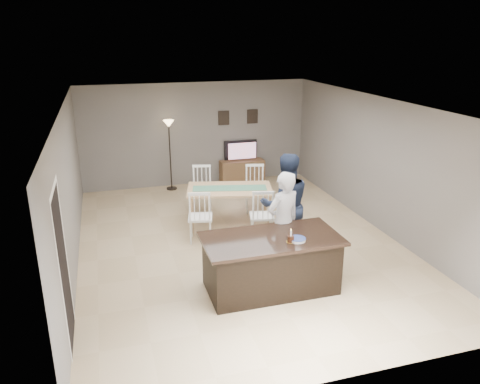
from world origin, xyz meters
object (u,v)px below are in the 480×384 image
object	(u,v)px
woman	(283,222)
plate_stack	(297,239)
birthday_cake	(291,239)
man	(285,205)
tv_console	(242,171)
floor_lamp	(169,136)
kitchen_island	(271,263)
dining_table	(230,195)
television	(241,150)

from	to	relation	value
woman	plate_stack	size ratio (longest dim) A/B	6.67
birthday_cake	man	bearing A→B (deg)	71.45
tv_console	floor_lamp	world-z (taller)	floor_lamp
kitchen_island	tv_console	size ratio (longest dim) A/B	1.79
kitchen_island	plate_stack	world-z (taller)	plate_stack
tv_console	dining_table	bearing A→B (deg)	-111.59
man	plate_stack	bearing A→B (deg)	82.26
man	plate_stack	xyz separation A→B (m)	(-0.35, -1.38, -0.03)
television	plate_stack	bearing A→B (deg)	81.62
floor_lamp	television	bearing A→B (deg)	4.83
television	woman	distance (m)	5.15
television	plate_stack	size ratio (longest dim) A/B	3.45
tv_console	floor_lamp	bearing A→B (deg)	-177.20
woman	man	size ratio (longest dim) A/B	0.93
plate_stack	dining_table	xyz separation A→B (m)	(-0.26, 2.95, -0.24)
tv_console	woman	xyz separation A→B (m)	(-0.79, -5.02, 0.58)
tv_console	dining_table	xyz separation A→B (m)	(-1.13, -2.85, 0.38)
birthday_cake	floor_lamp	size ratio (longest dim) A/B	0.12
dining_table	floor_lamp	distance (m)	2.97
birthday_cake	plate_stack	size ratio (longest dim) A/B	0.80
birthday_cake	floor_lamp	world-z (taller)	floor_lamp
tv_console	television	xyz separation A→B (m)	(0.00, 0.07, 0.56)
woman	man	distance (m)	0.66
kitchen_island	woman	size ratio (longest dim) A/B	1.22
man	dining_table	distance (m)	1.71
television	dining_table	distance (m)	3.14
tv_console	birthday_cake	bearing A→B (deg)	-99.56
kitchen_island	woman	world-z (taller)	woman
plate_stack	floor_lamp	world-z (taller)	floor_lamp
man	dining_table	bearing A→B (deg)	-62.00
floor_lamp	tv_console	bearing A→B (deg)	2.80
television	man	bearing A→B (deg)	83.49
tv_console	kitchen_island	bearing A→B (deg)	-102.16
kitchen_island	floor_lamp	bearing A→B (deg)	97.91
kitchen_island	woman	xyz separation A→B (m)	(0.41, 0.55, 0.43)
man	birthday_cake	distance (m)	1.47
floor_lamp	birthday_cake	bearing A→B (deg)	-80.25
kitchen_island	tv_console	distance (m)	5.70
tv_console	plate_stack	bearing A→B (deg)	-98.48
birthday_cake	plate_stack	bearing A→B (deg)	6.79
kitchen_island	man	bearing A→B (deg)	59.11
television	dining_table	world-z (taller)	television
dining_table	floor_lamp	size ratio (longest dim) A/B	1.27
dining_table	tv_console	bearing A→B (deg)	81.77
plate_stack	floor_lamp	xyz separation A→B (m)	(-1.10, 5.70, 0.49)
tv_console	floor_lamp	distance (m)	2.26
tv_console	man	bearing A→B (deg)	-96.62
tv_console	man	size ratio (longest dim) A/B	0.63
kitchen_island	birthday_cake	world-z (taller)	birthday_cake
woman	television	bearing A→B (deg)	-116.26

